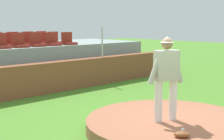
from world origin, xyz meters
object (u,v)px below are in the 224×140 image
Objects in this scene: stadium_chair_5 at (52,41)px; baseball at (183,130)px; stadium_chair_4 at (37,42)px; pitcher at (166,72)px; fielding_glove at (182,134)px; stadium_chair_18 at (14,40)px; stadium_chair_20 at (42,39)px; stadium_chair_12 at (40,41)px; stadium_chair_3 at (19,43)px; stadium_chair_19 at (29,40)px; stadium_chair_11 at (24,41)px; stadium_chair_6 at (68,41)px; stadium_chair_13 at (54,40)px; stadium_chair_10 at (7,42)px; stadium_chair_2 at (1,44)px.

baseball is at bearing 75.38° from stadium_chair_5.
pitcher is at bearing 82.49° from stadium_chair_4.
pitcher is 6.06× the size of fielding_glove.
stadium_chair_18 is (0.88, 8.35, 0.32)m from pitcher.
stadium_chair_12 is at bearing 52.25° from stadium_chair_20.
stadium_chair_19 is at bearing -128.67° from stadium_chair_3.
stadium_chair_11 is at bearing 33.16° from stadium_chair_20.
stadium_chair_4 is at bearing -49.79° from fielding_glove.
stadium_chair_6 and stadium_chair_13 have the same top height.
stadium_chair_5 is 1.78m from stadium_chair_19.
stadium_chair_4 and stadium_chair_10 have the same top height.
stadium_chair_6 is at bearing 129.36° from stadium_chair_12.
stadium_chair_5 and stadium_chair_18 have the same top height.
fielding_glove is 9.71m from stadium_chair_20.
stadium_chair_12 and stadium_chair_13 have the same top height.
stadium_chair_20 is at bearing 179.53° from stadium_chair_18.
stadium_chair_10 is 1.00× the size of stadium_chair_13.
pitcher reaches higher than stadium_chair_20.
stadium_chair_11 is at bearing 105.94° from pitcher.
stadium_chair_3 is 1.00× the size of stadium_chair_20.
fielding_glove is 0.60× the size of stadium_chair_3.
stadium_chair_11 and stadium_chair_19 have the same top height.
stadium_chair_3 is at bearing 32.52° from stadium_chair_12.
pitcher reaches higher than stadium_chair_3.
stadium_chair_3 is 1.00× the size of stadium_chair_5.
stadium_chair_18 is at bearing -90.58° from stadium_chair_4.
baseball is 7.47m from stadium_chair_4.
stadium_chair_2 is 2.90m from stadium_chair_13.
stadium_chair_11 is at bearing -48.53° from fielding_glove.
stadium_chair_5 is at bearing 88.40° from stadium_chair_19.
stadium_chair_3 and stadium_chair_5 have the same top height.
stadium_chair_13 is at bearing -157.03° from stadium_chair_3.
stadium_chair_10 is (0.13, 7.43, 0.32)m from pitcher.
stadium_chair_13 is 1.00× the size of stadium_chair_20.
stadium_chair_5 is (2.16, 7.41, 1.32)m from fielding_glove.
stadium_chair_3 and stadium_chair_10 have the same top height.
stadium_chair_3 is (0.69, 0.01, 0.00)m from stadium_chair_2.
stadium_chair_2 and stadium_chair_13 have the same top height.
stadium_chair_4 is 1.09m from stadium_chair_12.
fielding_glove is at bearing 73.71° from stadium_chair_5.
stadium_chair_12 and stadium_chair_18 have the same top height.
stadium_chair_3 is 0.70m from stadium_chair_4.
stadium_chair_2 is at bearing -0.69° from stadium_chair_6.
baseball is 0.25× the size of fielding_glove.
stadium_chair_5 is 1.11m from stadium_chair_11.
stadium_chair_10 is 1.40m from stadium_chair_12.
stadium_chair_13 is (0.69, 0.88, 0.00)m from stadium_chair_5.
stadium_chair_12 is at bearing 100.80° from pitcher.
stadium_chair_10 is at bearing -0.20° from stadium_chair_12.
stadium_chair_4 is 1.00× the size of stadium_chair_20.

